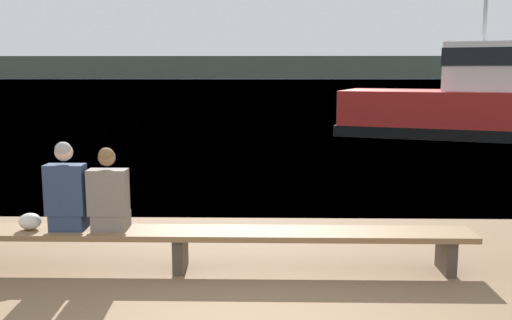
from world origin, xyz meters
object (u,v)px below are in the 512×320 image
at_px(person_left, 66,192).
at_px(shopping_bag, 30,221).
at_px(bench_main, 180,237).
at_px(tugboat_red, 478,107).
at_px(person_right, 109,195).

xyz_separation_m(person_left, shopping_bag, (-0.44, -0.01, -0.35)).
relative_size(person_left, shopping_bag, 4.06).
height_order(bench_main, person_left, person_left).
relative_size(person_left, tugboat_red, 0.10).
bearing_deg(person_left, person_right, 0.21).
xyz_separation_m(person_right, tugboat_red, (9.15, 13.76, 0.16)).
bearing_deg(tugboat_red, person_right, 165.91).
distance_m(bench_main, person_right, 0.94).
distance_m(person_left, person_right, 0.49).
xyz_separation_m(bench_main, tugboat_red, (8.34, 13.77, 0.65)).
bearing_deg(person_left, bench_main, 0.01).
distance_m(person_left, shopping_bag, 0.56).
bearing_deg(shopping_bag, tugboat_red, 53.83).
bearing_deg(shopping_bag, person_right, 0.53).
bearing_deg(tugboat_red, person_left, 164.54).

